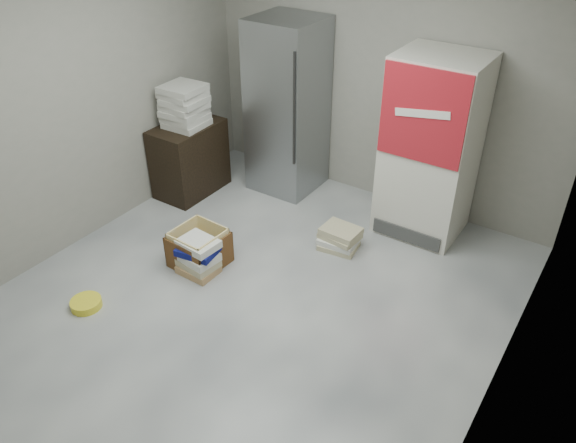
# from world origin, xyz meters

# --- Properties ---
(ground) EXTENTS (5.00, 5.00, 0.00)m
(ground) POSITION_xyz_m (0.00, 0.00, 0.00)
(ground) COLOR silver
(ground) RESTS_ON ground
(room_shell) EXTENTS (4.04, 5.04, 2.82)m
(room_shell) POSITION_xyz_m (0.00, 0.00, 1.80)
(room_shell) COLOR gray
(room_shell) RESTS_ON ground
(steel_fridge) EXTENTS (0.70, 0.72, 1.90)m
(steel_fridge) POSITION_xyz_m (-0.90, 2.13, 0.95)
(steel_fridge) COLOR gray
(steel_fridge) RESTS_ON ground
(coke_cooler) EXTENTS (0.80, 0.73, 1.80)m
(coke_cooler) POSITION_xyz_m (0.75, 2.12, 0.90)
(coke_cooler) COLOR silver
(coke_cooler) RESTS_ON ground
(wood_shelf) EXTENTS (0.50, 0.80, 0.80)m
(wood_shelf) POSITION_xyz_m (-1.73, 1.40, 0.40)
(wood_shelf) COLOR black
(wood_shelf) RESTS_ON ground
(supply_box_stack) EXTENTS (0.44, 0.43, 0.45)m
(supply_box_stack) POSITION_xyz_m (-1.72, 1.39, 1.03)
(supply_box_stack) COLOR beige
(supply_box_stack) RESTS_ON wood_shelf
(phonebook_stack_main) EXTENTS (0.38, 0.32, 0.35)m
(phonebook_stack_main) POSITION_xyz_m (-0.65, 0.28, 0.17)
(phonebook_stack_main) COLOR tan
(phonebook_stack_main) RESTS_ON ground
(phonebook_stack_side) EXTENTS (0.39, 0.33, 0.22)m
(phonebook_stack_side) POSITION_xyz_m (0.24, 1.34, 0.11)
(phonebook_stack_side) COLOR #B8AE87
(phonebook_stack_side) RESTS_ON ground
(cardboard_box) EXTENTS (0.47, 0.47, 0.37)m
(cardboard_box) POSITION_xyz_m (-0.73, 0.39, 0.15)
(cardboard_box) COLOR gold
(cardboard_box) RESTS_ON ground
(bucket_lid) EXTENTS (0.34, 0.34, 0.07)m
(bucket_lid) POSITION_xyz_m (-1.13, -0.62, 0.04)
(bucket_lid) COLOR yellow
(bucket_lid) RESTS_ON ground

